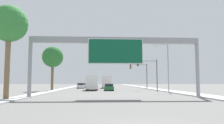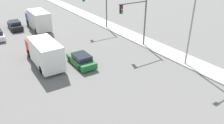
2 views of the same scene
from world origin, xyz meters
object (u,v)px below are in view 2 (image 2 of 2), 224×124
Objects in this scene: truck_box_primary at (38,20)px; street_lamp_right at (190,23)px; traffic_light_mid_block at (99,4)px; truck_box_secondary at (44,52)px; traffic_light_near_intersection at (137,16)px; car_mid_center at (81,60)px; car_mid_right at (15,25)px.

street_lamp_right is at bearing -66.72° from truck_box_primary.
street_lamp_right reaches higher than traffic_light_mid_block.
street_lamp_right reaches higher than truck_box_secondary.
truck_box_primary reaches higher than truck_box_secondary.
truck_box_secondary is at bearing 172.33° from traffic_light_near_intersection.
truck_box_secondary is 0.90× the size of street_lamp_right.
traffic_light_mid_block is at bearing 90.40° from traffic_light_near_intersection.
traffic_light_near_intersection reaches higher than traffic_light_mid_block.
car_mid_center is 0.69× the size of traffic_light_mid_block.
car_mid_center is 14.42m from traffic_light_mid_block.
truck_box_secondary is (-3.50, -14.25, -0.09)m from truck_box_primary.
car_mid_center is 0.58× the size of truck_box_secondary.
traffic_light_mid_block is at bearing -33.61° from car_mid_right.
truck_box_secondary is 12.79m from traffic_light_near_intersection.
car_mid_center is 0.59× the size of truck_box_primary.
car_mid_center is 12.81m from street_lamp_right.
car_mid_right is at bearing 147.20° from truck_box_primary.
car_mid_right is 0.73× the size of traffic_light_near_intersection.
car_mid_right is at bearing 100.45° from car_mid_center.
truck_box_primary is at bearing 76.20° from truck_box_secondary.
truck_box_secondary is at bearing -145.88° from traffic_light_mid_block.
traffic_light_mid_block is (8.80, -5.92, 2.72)m from truck_box_primary.
truck_box_primary reaches higher than car_mid_right.
traffic_light_near_intersection reaches higher than truck_box_secondary.
traffic_light_near_intersection is at bearing 5.20° from car_mid_center.
traffic_light_mid_block is (-0.07, 10.00, -0.02)m from traffic_light_near_intersection.
traffic_light_mid_block reaches higher than car_mid_center.
truck_box_secondary is at bearing -103.80° from truck_box_primary.
truck_box_secondary is 1.19× the size of traffic_light_near_intersection.
traffic_light_near_intersection is at bearing -7.67° from truck_box_secondary.
traffic_light_near_intersection is at bearing -60.88° from truck_box_primary.
street_lamp_right is (10.04, -6.62, 4.42)m from car_mid_center.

